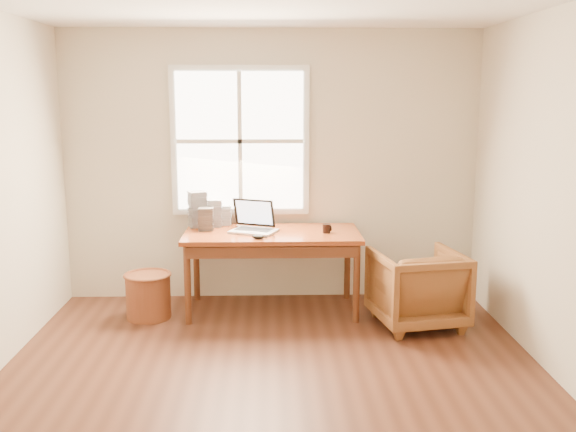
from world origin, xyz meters
name	(u,v)px	position (x,y,z in m)	size (l,w,h in m)	color
room_shell	(269,200)	(-0.02, 0.16, 1.32)	(4.04, 4.54, 2.64)	#532C1C
desk	(272,234)	(0.00, 1.80, 0.73)	(1.60, 0.80, 0.04)	brown
armchair	(417,288)	(1.26, 1.38, 0.34)	(0.72, 0.74, 0.67)	brown
wicker_stool	(148,296)	(-1.12, 1.64, 0.20)	(0.40, 0.40, 0.40)	brown
laptop	(254,215)	(-0.17, 1.78, 0.91)	(0.42, 0.44, 0.32)	#B2B3B9
mouse	(258,237)	(-0.12, 1.51, 0.77)	(0.12, 0.07, 0.04)	black
coffee_mug	(326,228)	(0.50, 1.75, 0.79)	(0.07, 0.07, 0.08)	black
cd_stack_a	(215,213)	(-0.54, 2.07, 0.88)	(0.13, 0.12, 0.26)	silver
cd_stack_b	(206,219)	(-0.61, 1.89, 0.85)	(0.13, 0.12, 0.21)	#222327
cd_stack_c	(198,209)	(-0.70, 2.05, 0.92)	(0.15, 0.13, 0.34)	#9695A2
cd_stack_d	(223,215)	(-0.47, 2.14, 0.85)	(0.15, 0.13, 0.19)	silver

